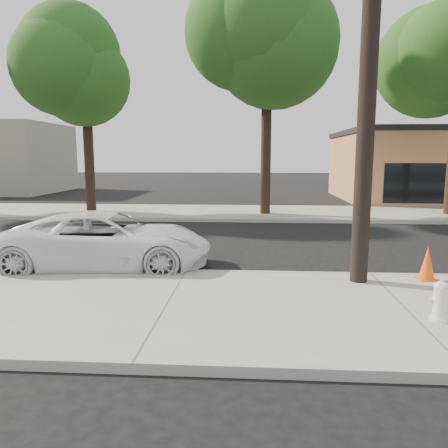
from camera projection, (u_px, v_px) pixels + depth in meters
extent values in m
plane|color=black|center=(198.00, 256.00, 11.75)|extent=(120.00, 120.00, 0.00)
cube|color=gray|center=(167.00, 307.00, 7.50)|extent=(90.00, 4.40, 0.15)
cube|color=gray|center=(221.00, 213.00, 20.12)|extent=(90.00, 5.00, 0.15)
cube|color=#9E9B93|center=(187.00, 273.00, 9.66)|extent=(90.00, 0.12, 0.16)
cylinder|color=black|center=(370.00, 48.00, 8.13)|extent=(0.34, 0.34, 9.00)
cylinder|color=black|center=(89.00, 164.00, 19.87)|extent=(0.44, 0.44, 4.25)
sphere|color=#154C16|center=(86.00, 84.00, 19.33)|extent=(4.20, 4.20, 4.20)
sphere|color=#154C16|center=(93.00, 55.00, 18.71)|extent=(3.36, 3.36, 3.36)
cylinder|color=black|center=(266.00, 159.00, 18.92)|extent=(0.44, 0.44, 4.75)
sphere|color=#154C16|center=(267.00, 63.00, 18.31)|extent=(4.80, 4.80, 4.80)
sphere|color=#154C16|center=(284.00, 28.00, 17.59)|extent=(3.84, 3.84, 3.84)
imported|color=white|center=(107.00, 240.00, 10.28)|extent=(5.07, 2.66, 1.36)
cylinder|color=white|center=(440.00, 319.00, 6.70)|extent=(0.30, 0.30, 0.06)
cylinder|color=white|center=(441.00, 304.00, 6.67)|extent=(0.22, 0.22, 0.51)
ellipsoid|color=white|center=(442.00, 287.00, 6.62)|extent=(0.24, 0.24, 0.17)
cylinder|color=white|center=(441.00, 301.00, 6.66)|extent=(0.33, 0.20, 0.10)
cylinder|color=white|center=(441.00, 301.00, 6.66)|extent=(0.18, 0.20, 0.13)
cube|color=#F9580D|center=(426.00, 279.00, 8.93)|extent=(0.37, 0.37, 0.02)
cone|color=#F9580D|center=(427.00, 263.00, 8.88)|extent=(0.33, 0.33, 0.69)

